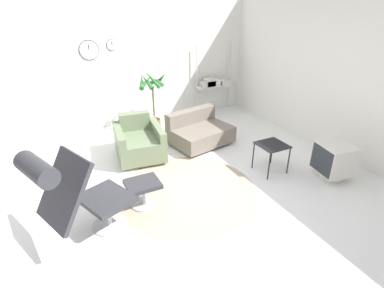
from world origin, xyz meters
TOP-DOWN VIEW (x-y plane):
  - ground_plane at (0.00, 0.00)m, footprint 12.00×12.00m
  - wall_back at (-0.00, 3.05)m, footprint 12.00×0.09m
  - wall_right at (3.04, 0.00)m, footprint 0.06×12.00m
  - round_rug at (-0.01, -0.08)m, footprint 2.12×2.12m
  - lounge_chair at (-1.57, -0.47)m, footprint 1.19×0.93m
  - ottoman at (-0.68, -0.11)m, footprint 0.46×0.39m
  - armchair_red at (-0.28, 1.28)m, footprint 0.90×1.01m
  - couch_low at (0.96, 1.32)m, footprint 1.27×1.05m
  - side_table at (1.50, -0.18)m, footprint 0.44×0.44m
  - crt_television at (2.26, -0.79)m, footprint 0.58×0.60m
  - potted_plant at (0.41, 2.38)m, footprint 0.59×0.57m
  - shelf_unit at (2.13, 2.79)m, footprint 0.99×0.28m

SIDE VIEW (x-z plane):
  - ground_plane at x=0.00m, z-range 0.00..0.00m
  - round_rug at x=-0.01m, z-range 0.00..0.01m
  - couch_low at x=0.96m, z-range -0.08..0.55m
  - ottoman at x=-0.68m, z-range 0.09..0.46m
  - armchair_red at x=-0.28m, z-range -0.09..0.65m
  - crt_television at x=2.26m, z-range 0.02..0.61m
  - side_table at x=1.50m, z-range 0.19..0.69m
  - potted_plant at x=0.41m, z-range 0.02..1.39m
  - shelf_unit at x=2.13m, z-range -0.10..1.59m
  - lounge_chair at x=-1.57m, z-range 0.14..1.38m
  - wall_right at x=3.04m, z-range 0.00..2.80m
  - wall_back at x=0.00m, z-range 0.00..2.80m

